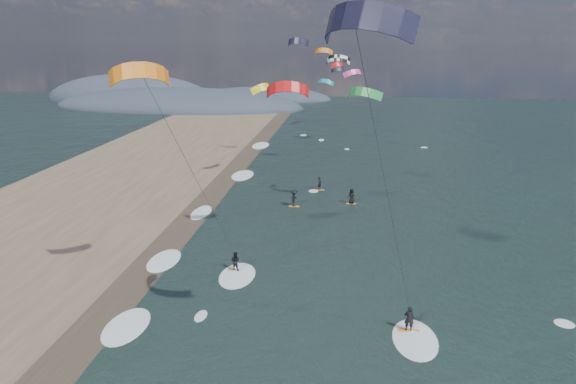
# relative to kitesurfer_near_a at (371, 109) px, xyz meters

# --- Properties ---
(wet_sand_strip) EXTENTS (3.00, 240.00, 0.00)m
(wet_sand_strip) POSITION_rel_kitesurfer_near_a_xyz_m (-15.65, 7.26, -13.80)
(wet_sand_strip) COLOR #382D23
(wet_sand_strip) RESTS_ON ground
(coastal_hills) EXTENTS (80.00, 41.00, 15.00)m
(coastal_hills) POSITION_rel_kitesurfer_near_a_xyz_m (-48.50, 105.13, -13.80)
(coastal_hills) COLOR #3D4756
(coastal_hills) RESTS_ON ground
(kitesurfer_near_a) EXTENTS (7.71, 9.09, 18.30)m
(kitesurfer_near_a) POSITION_rel_kitesurfer_near_a_xyz_m (0.00, 0.00, 0.00)
(kitesurfer_near_a) COLOR orange
(kitesurfer_near_a) RESTS_ON ground
(kitesurfer_near_b) EXTENTS (6.86, 8.68, 15.87)m
(kitesurfer_near_b) POSITION_rel_kitesurfer_near_a_xyz_m (-11.11, 7.17, -3.85)
(kitesurfer_near_b) COLOR orange
(kitesurfer_near_b) RESTS_ON ground
(far_kitesurfers) EXTENTS (7.00, 6.97, 1.77)m
(far_kitesurfers) POSITION_rel_kitesurfer_near_a_xyz_m (-4.01, 27.58, -12.95)
(far_kitesurfers) COLOR orange
(far_kitesurfers) RESTS_ON ground
(bg_kite_field) EXTENTS (13.76, 76.92, 8.86)m
(bg_kite_field) POSITION_rel_kitesurfer_near_a_xyz_m (-4.05, 51.27, -1.46)
(bg_kite_field) COLOR green
(bg_kite_field) RESTS_ON ground
(shoreline_surf) EXTENTS (2.40, 79.40, 0.11)m
(shoreline_surf) POSITION_rel_kitesurfer_near_a_xyz_m (-14.45, 12.01, -13.80)
(shoreline_surf) COLOR white
(shoreline_surf) RESTS_ON ground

